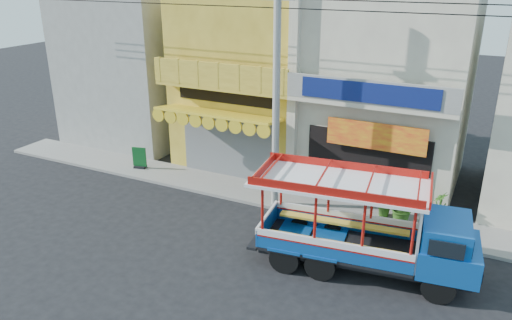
{
  "coord_description": "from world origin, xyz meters",
  "views": [
    {
      "loc": [
        5.98,
        -12.38,
        8.57
      ],
      "look_at": [
        -1.4,
        2.5,
        2.12
      ],
      "focal_mm": 35.0,
      "sensor_mm": 36.0,
      "label": 1
    }
  ],
  "objects": [
    {
      "name": "party_pilaster",
      "position": [
        -1.0,
        4.85,
        4.0
      ],
      "size": [
        0.35,
        0.3,
        8.0
      ],
      "primitive_type": "cube",
      "color": "#B7AB96",
      "rests_on": "ground"
    },
    {
      "name": "filler_building_left",
      "position": [
        -11.0,
        8.0,
        3.8
      ],
      "size": [
        6.0,
        6.0,
        7.6
      ],
      "primitive_type": "cube",
      "color": "gray",
      "rests_on": "ground"
    },
    {
      "name": "potted_plant_a",
      "position": [
        3.63,
        3.98,
        0.68
      ],
      "size": [
        1.22,
        1.13,
        1.11
      ],
      "primitive_type": "imported",
      "rotation": [
        0.0,
        0.0,
        0.31
      ],
      "color": "#295418",
      "rests_on": "sidewalk"
    },
    {
      "name": "shophouse_right",
      "position": [
        2.0,
        7.96,
        4.11
      ],
      "size": [
        6.0,
        6.75,
        8.24
      ],
      "color": "#B7AB96",
      "rests_on": "ground"
    },
    {
      "name": "sidewalk",
      "position": [
        0.0,
        4.0,
        0.06
      ],
      "size": [
        30.0,
        2.0,
        0.12
      ],
      "primitive_type": "cube",
      "color": "slate",
      "rests_on": "ground"
    },
    {
      "name": "ground",
      "position": [
        0.0,
        0.0,
        0.0
      ],
      "size": [
        90.0,
        90.0,
        0.0
      ],
      "primitive_type": "plane",
      "color": "black",
      "rests_on": "ground"
    },
    {
      "name": "green_sign",
      "position": [
        -7.92,
        3.93,
        0.53
      ],
      "size": [
        0.63,
        0.4,
        0.97
      ],
      "color": "black",
      "rests_on": "sidewalk"
    },
    {
      "name": "songthaew_truck",
      "position": [
        3.56,
        0.61,
        1.46
      ],
      "size": [
        6.71,
        2.86,
        3.04
      ],
      "color": "black",
      "rests_on": "ground"
    },
    {
      "name": "potted_plant_c",
      "position": [
        4.79,
        4.62,
        0.67
      ],
      "size": [
        0.63,
        0.63,
        1.1
      ],
      "primitive_type": "imported",
      "rotation": [
        0.0,
        0.0,
        4.7
      ],
      "color": "#295418",
      "rests_on": "sidewalk"
    },
    {
      "name": "potted_plant_b",
      "position": [
        2.91,
        4.2,
        0.68
      ],
      "size": [
        0.78,
        0.79,
        1.12
      ],
      "primitive_type": "imported",
      "rotation": [
        0.0,
        0.0,
        2.31
      ],
      "color": "#295418",
      "rests_on": "sidewalk"
    },
    {
      "name": "utility_pole",
      "position": [
        -0.85,
        3.3,
        5.03
      ],
      "size": [
        28.0,
        0.26,
        9.0
      ],
      "color": "gray",
      "rests_on": "ground"
    },
    {
      "name": "shophouse_left",
      "position": [
        -4.0,
        7.96,
        4.11
      ],
      "size": [
        6.0,
        7.5,
        8.24
      ],
      "color": "#AD8D26",
      "rests_on": "ground"
    }
  ]
}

